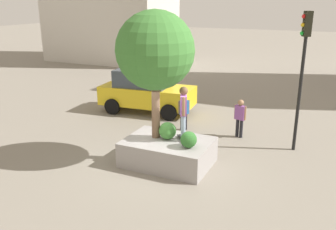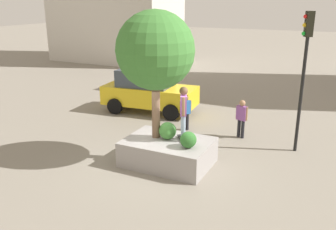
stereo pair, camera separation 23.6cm
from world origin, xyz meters
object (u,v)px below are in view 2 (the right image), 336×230
at_px(taxi_cab, 149,90).
at_px(bystander_watching, 242,116).
at_px(skateboarder, 183,109).
at_px(pedestrian_crossing, 186,110).
at_px(planter_ledge, 168,152).
at_px(traffic_light_corner, 305,60).
at_px(plaza_tree, 155,51).
at_px(skateboard, 183,139).

xyz_separation_m(taxi_cab, bystander_watching, (5.14, -1.57, -0.17)).
bearing_deg(skateboarder, pedestrian_crossing, 111.83).
bearing_deg(planter_ledge, traffic_light_corner, 39.38).
relative_size(traffic_light_corner, pedestrian_crossing, 3.26).
bearing_deg(bystander_watching, taxi_cab, 163.00).
relative_size(plaza_tree, bystander_watching, 2.70).
relative_size(taxi_cab, bystander_watching, 2.99).
distance_m(planter_ledge, bystander_watching, 3.92).
bearing_deg(planter_ledge, taxi_cab, 124.76).
distance_m(taxi_cab, bystander_watching, 5.37).
xyz_separation_m(planter_ledge, skateboard, (0.46, 0.21, 0.49)).
relative_size(skateboard, bystander_watching, 0.47).
distance_m(planter_ledge, plaza_tree, 3.44).
bearing_deg(taxi_cab, skateboarder, -50.72).
bearing_deg(plaza_tree, pedestrian_crossing, 95.30).
xyz_separation_m(skateboarder, traffic_light_corner, (3.32, 2.89, 1.44)).
bearing_deg(plaza_tree, traffic_light_corner, 35.00).
relative_size(traffic_light_corner, bystander_watching, 3.18).
xyz_separation_m(skateboard, skateboarder, (0.00, 0.00, 1.05)).
bearing_deg(bystander_watching, pedestrian_crossing, -175.83).
height_order(traffic_light_corner, bystander_watching, traffic_light_corner).
bearing_deg(pedestrian_crossing, planter_ledge, -76.55).
xyz_separation_m(skateboarder, pedestrian_crossing, (-1.27, 3.17, -1.07)).
height_order(planter_ledge, skateboard, skateboard).
bearing_deg(traffic_light_corner, bystander_watching, 168.34).
bearing_deg(traffic_light_corner, planter_ledge, -140.62).
height_order(plaza_tree, bystander_watching, plaza_tree).
bearing_deg(pedestrian_crossing, plaza_tree, -84.70).
xyz_separation_m(taxi_cab, traffic_light_corner, (7.33, -2.02, 2.32)).
xyz_separation_m(planter_ledge, taxi_cab, (-3.56, 5.12, 0.65)).
height_order(pedestrian_crossing, bystander_watching, bystander_watching).
bearing_deg(bystander_watching, plaza_tree, -121.12).
relative_size(plaza_tree, taxi_cab, 0.90).
bearing_deg(skateboard, pedestrian_crossing, 111.83).
relative_size(planter_ledge, plaza_tree, 0.68).
bearing_deg(planter_ledge, plaza_tree, 168.44).
relative_size(skateboarder, pedestrian_crossing, 1.15).
relative_size(taxi_cab, pedestrian_crossing, 3.06).
distance_m(planter_ledge, skateboard, 0.70).
height_order(planter_ledge, bystander_watching, bystander_watching).
xyz_separation_m(planter_ledge, pedestrian_crossing, (-0.81, 3.38, 0.46)).
height_order(taxi_cab, pedestrian_crossing, taxi_cab).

